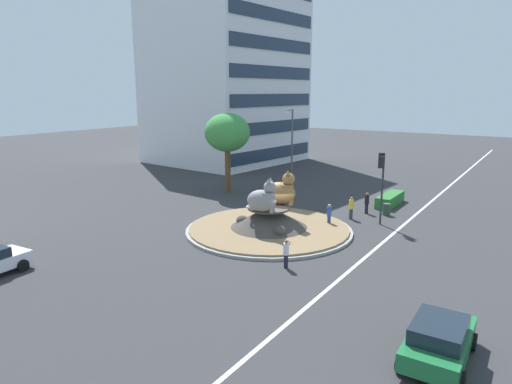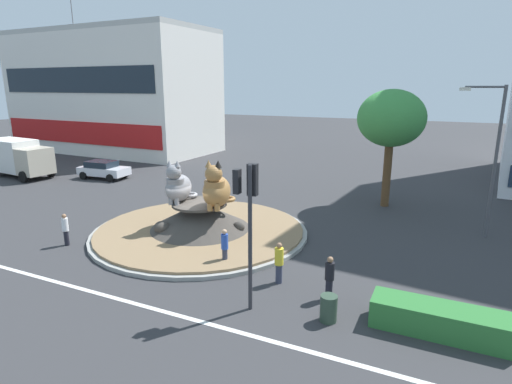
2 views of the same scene
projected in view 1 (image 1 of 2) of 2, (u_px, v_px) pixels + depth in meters
The scene contains 16 objects.
ground_plane at pixel (269, 231), 30.17m from camera, with size 160.00×160.00×0.00m, color #333335.
lane_centreline at pixel (372, 252), 26.33m from camera, with size 112.00×0.20×0.01m, color silver.
roundabout_island at pixel (269, 223), 30.04m from camera, with size 11.08×11.08×1.66m.
cat_statue_grey at pixel (263, 199), 28.59m from camera, with size 1.64×2.35×2.23m.
cat_statue_tabby at pixel (282, 191), 30.43m from camera, with size 1.91×2.71×2.42m.
traffic_light_mast at pixel (381, 173), 30.87m from camera, with size 0.71×0.56×5.06m.
office_tower at pixel (225, 61), 58.14m from camera, with size 18.15×17.08×25.91m.
clipped_hedge_strip at pixel (390, 199), 37.07m from camera, with size 4.11×1.20×0.90m, color #2D7033.
broadleaf_tree_behind_island at pixel (227, 133), 40.44m from camera, with size 4.09×4.09×7.28m.
streetlight_arm at pixel (291, 143), 43.02m from camera, with size 2.05×0.68×7.52m.
pedestrian_yellow_shirt at pixel (351, 207), 32.84m from camera, with size 0.35×0.35×1.66m.
pedestrian_blue_shirt at pixel (329, 215), 30.92m from camera, with size 0.30×0.30×1.63m.
pedestrian_white_shirt at pixel (286, 253), 23.74m from camera, with size 0.30×0.30×1.58m.
pedestrian_black_shirt at pixel (367, 203), 34.33m from camera, with size 0.34×0.34×1.63m.
sedan_on_far_lane at pixel (439, 339), 15.51m from camera, with size 4.06×2.17×1.54m.
litter_bin at pixel (387, 209), 33.96m from camera, with size 0.56×0.56×0.90m.
Camera 1 is at (-24.53, -15.23, 9.17)m, focal length 31.64 mm.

